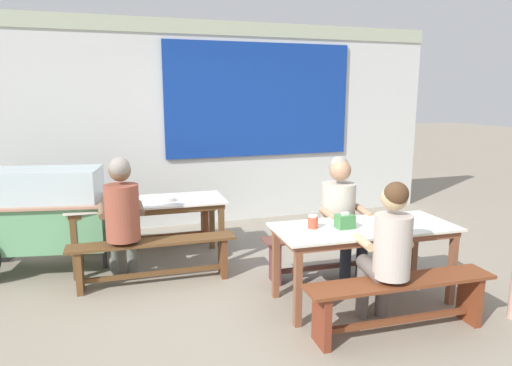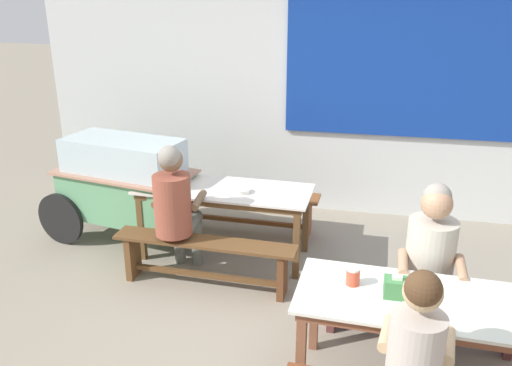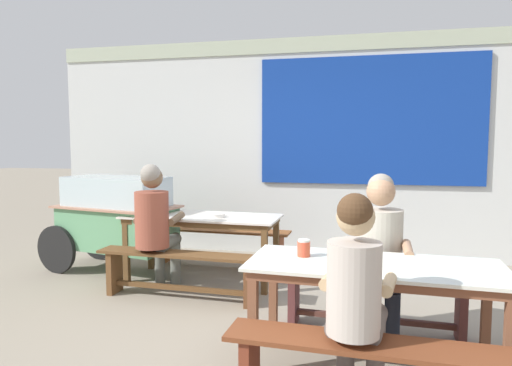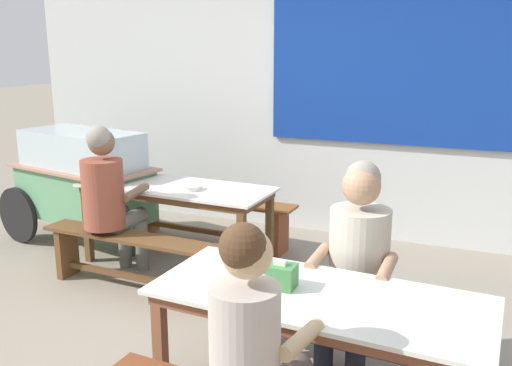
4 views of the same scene
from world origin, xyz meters
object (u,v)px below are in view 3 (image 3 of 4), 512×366
at_px(person_right_near_table, 380,244).
at_px(tissue_box, 343,253).
at_px(dining_table_far, 202,222).
at_px(person_left_back_turned, 155,221).
at_px(person_near_front, 356,289).
at_px(bench_far_back, 221,241).
at_px(bench_near_back, 374,296).
at_px(soup_bowl, 217,215).
at_px(dining_table_near, 374,275).
at_px(food_cart, 115,216).
at_px(bench_far_front, 179,268).
at_px(condiment_jar, 304,248).

distance_m(person_right_near_table, tissue_box, 0.61).
relative_size(dining_table_far, person_left_back_turned, 1.31).
height_order(person_near_front, person_right_near_table, person_right_near_table).
height_order(bench_far_back, bench_near_back, same).
bearing_deg(bench_near_back, person_left_back_turned, 167.46).
bearing_deg(person_left_back_turned, tissue_box, -30.03).
height_order(bench_near_back, soup_bowl, soup_bowl).
xyz_separation_m(dining_table_near, person_near_front, (-0.12, -0.54, 0.07)).
distance_m(person_left_back_turned, tissue_box, 2.17).
bearing_deg(dining_table_near, bench_near_back, 87.34).
distance_m(dining_table_near, soup_bowl, 2.22).
bearing_deg(tissue_box, bench_far_back, 124.72).
bearing_deg(bench_near_back, food_cart, 158.95).
xyz_separation_m(bench_far_front, condiment_jar, (1.32, -0.92, 0.48)).
height_order(person_right_near_table, tissue_box, person_right_near_table).
xyz_separation_m(person_left_back_turned, person_right_near_table, (2.15, -0.54, -0.01)).
bearing_deg(bench_far_back, bench_near_back, -42.31).
bearing_deg(person_left_back_turned, food_cart, 141.18).
distance_m(bench_far_back, bench_near_back, 2.42).
height_order(bench_far_back, person_left_back_turned, person_left_back_turned).
bearing_deg(dining_table_far, person_left_back_turned, -119.42).
height_order(bench_far_back, person_right_near_table, person_right_near_table).
xyz_separation_m(person_left_back_turned, soup_bowl, (0.50, 0.46, -0.00)).
distance_m(person_left_back_turned, condiment_jar, 1.89).
height_order(food_cart, person_right_near_table, person_right_near_table).
height_order(person_right_near_table, condiment_jar, person_right_near_table).
relative_size(dining_table_near, person_near_front, 1.34).
relative_size(person_left_back_turned, person_near_front, 1.04).
distance_m(bench_far_back, tissue_box, 2.77).
height_order(dining_table_near, bench_far_front, dining_table_near).
xyz_separation_m(dining_table_far, dining_table_near, (1.78, -1.63, 0.00)).
height_order(person_left_back_turned, person_right_near_table, person_left_back_turned).
relative_size(dining_table_far, bench_near_back, 1.12).
distance_m(bench_far_front, person_left_back_turned, 0.53).
relative_size(bench_far_back, tissue_box, 11.12).
relative_size(person_right_near_table, condiment_jar, 10.66).
relative_size(food_cart, tissue_box, 11.91).
distance_m(person_left_back_turned, person_right_near_table, 2.21).
height_order(bench_far_back, tissue_box, tissue_box).
xyz_separation_m(food_cart, tissue_box, (2.70, -1.74, 0.12)).
bearing_deg(bench_far_back, dining_table_near, -51.92).
height_order(bench_near_back, person_right_near_table, person_right_near_table).
height_order(bench_near_back, condiment_jar, condiment_jar).
bearing_deg(condiment_jar, person_right_near_table, 40.70).
bearing_deg(tissue_box, bench_near_back, 69.38).
height_order(tissue_box, condiment_jar, tissue_box).
height_order(person_near_front, soup_bowl, person_near_front).
distance_m(dining_table_near, person_right_near_table, 0.56).
distance_m(dining_table_near, tissue_box, 0.25).
height_order(dining_table_far, bench_near_back, dining_table_far).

